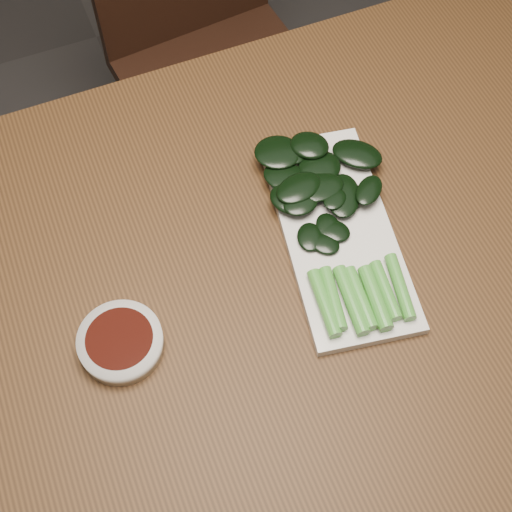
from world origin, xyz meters
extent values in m
plane|color=#2A2828|center=(0.00, 0.00, 0.00)|extent=(6.00, 6.00, 0.00)
cube|color=#412812|center=(0.00, 0.00, 0.73)|extent=(1.40, 0.80, 0.04)
cylinder|color=#412812|center=(0.64, 0.34, 0.35)|extent=(0.05, 0.05, 0.71)
cube|color=black|center=(0.16, 0.61, 0.43)|extent=(0.43, 0.43, 0.04)
cylinder|color=black|center=(0.02, 0.43, 0.21)|extent=(0.04, 0.04, 0.41)
cylinder|color=black|center=(0.35, 0.46, 0.21)|extent=(0.04, 0.04, 0.41)
cylinder|color=black|center=(-0.02, 0.76, 0.21)|extent=(0.04, 0.04, 0.41)
cylinder|color=black|center=(0.31, 0.79, 0.21)|extent=(0.04, 0.04, 0.41)
cylinder|color=silver|center=(-0.21, -0.03, 0.76)|extent=(0.11, 0.11, 0.03)
cylinder|color=#330B04|center=(-0.21, -0.03, 0.78)|extent=(0.08, 0.08, 0.00)
cube|color=silver|center=(0.11, 0.01, 0.76)|extent=(0.20, 0.35, 0.01)
cylinder|color=#499934|center=(0.05, -0.08, 0.77)|extent=(0.03, 0.09, 0.02)
cylinder|color=#499934|center=(0.06, -0.08, 0.77)|extent=(0.03, 0.09, 0.02)
cylinder|color=#499934|center=(0.08, -0.09, 0.77)|extent=(0.03, 0.10, 0.02)
cylinder|color=#499934|center=(0.09, -0.09, 0.77)|extent=(0.03, 0.09, 0.02)
cylinder|color=#499934|center=(0.11, -0.10, 0.77)|extent=(0.03, 0.09, 0.02)
cylinder|color=#499934|center=(0.13, -0.10, 0.77)|extent=(0.03, 0.08, 0.02)
cylinder|color=#499934|center=(0.15, -0.10, 0.77)|extent=(0.03, 0.09, 0.02)
ellipsoid|color=black|center=(0.07, 0.08, 0.78)|extent=(0.08, 0.08, 0.01)
ellipsoid|color=black|center=(0.08, 0.11, 0.78)|extent=(0.08, 0.08, 0.01)
ellipsoid|color=black|center=(0.19, 0.11, 0.78)|extent=(0.09, 0.09, 0.01)
ellipsoid|color=black|center=(0.14, 0.06, 0.78)|extent=(0.07, 0.09, 0.01)
ellipsoid|color=black|center=(0.09, 0.09, 0.78)|extent=(0.08, 0.06, 0.01)
ellipsoid|color=black|center=(0.11, 0.08, 0.77)|extent=(0.07, 0.06, 0.01)
ellipsoid|color=black|center=(0.08, 0.15, 0.78)|extent=(0.08, 0.08, 0.01)
ellipsoid|color=black|center=(0.13, 0.11, 0.78)|extent=(0.07, 0.07, 0.01)
ellipsoid|color=black|center=(0.11, 0.08, 0.78)|extent=(0.08, 0.05, 0.01)
ellipsoid|color=black|center=(0.10, 0.15, 0.78)|extent=(0.05, 0.05, 0.01)
ellipsoid|color=black|center=(0.17, 0.05, 0.78)|extent=(0.06, 0.06, 0.01)
ellipsoid|color=black|center=(0.08, 0.06, 0.78)|extent=(0.06, 0.05, 0.01)
ellipsoid|color=black|center=(0.13, 0.15, 0.79)|extent=(0.07, 0.07, 0.01)
ellipsoid|color=black|center=(0.13, 0.05, 0.78)|extent=(0.05, 0.05, 0.01)
ellipsoid|color=black|center=(0.19, 0.11, 0.78)|extent=(0.04, 0.06, 0.01)
ellipsoid|color=black|center=(0.10, 0.02, 0.77)|extent=(0.04, 0.05, 0.01)
ellipsoid|color=black|center=(0.09, 0.00, 0.77)|extent=(0.05, 0.05, 0.01)
ellipsoid|color=black|center=(0.11, 0.01, 0.77)|extent=(0.06, 0.06, 0.01)
ellipsoid|color=black|center=(0.07, 0.02, 0.77)|extent=(0.05, 0.05, 0.01)
camera|label=1|loc=(-0.18, -0.41, 1.58)|focal=50.00mm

